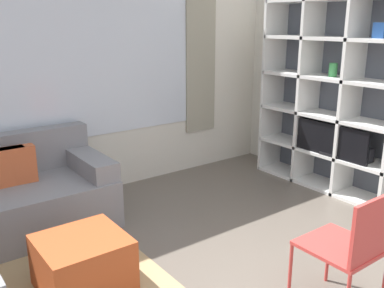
# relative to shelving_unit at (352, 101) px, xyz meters

# --- Properties ---
(wall_back) EXTENTS (6.13, 0.11, 2.70)m
(wall_back) POSITION_rel_shelving_unit_xyz_m (-2.29, 1.71, 0.32)
(wall_back) COLOR silver
(wall_back) RESTS_ON ground_plane
(wall_right) EXTENTS (0.07, 4.46, 2.70)m
(wall_right) POSITION_rel_shelving_unit_xyz_m (0.21, 0.05, 0.31)
(wall_right) COLOR silver
(wall_right) RESTS_ON ground_plane
(shelving_unit) EXTENTS (0.41, 2.25, 2.10)m
(shelving_unit) POSITION_rel_shelving_unit_xyz_m (0.00, 0.00, 0.00)
(shelving_unit) COLOR #515660
(shelving_unit) RESTS_ON ground_plane
(couch_main) EXTENTS (1.77, 0.92, 0.85)m
(couch_main) POSITION_rel_shelving_unit_xyz_m (-3.28, 1.21, -0.72)
(couch_main) COLOR gray
(couch_main) RESTS_ON ground_plane
(ottoman) EXTENTS (0.59, 0.56, 0.40)m
(ottoman) POSITION_rel_shelving_unit_xyz_m (-3.08, 0.01, -0.84)
(ottoman) COLOR #B74C23
(ottoman) RESTS_ON ground_plane
(folding_chair) EXTENTS (0.44, 0.46, 0.86)m
(folding_chair) POSITION_rel_shelving_unit_xyz_m (-1.81, -1.27, -0.52)
(folding_chair) COLOR #CC3D38
(folding_chair) RESTS_ON ground_plane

